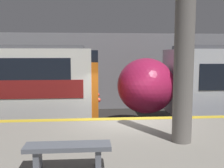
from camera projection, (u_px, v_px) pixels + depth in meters
ground_plane at (127, 152)px, 8.45m from camera, size 120.00×120.00×0.00m
platform at (142, 167)px, 6.02m from camera, size 40.00×4.77×1.15m
station_rear_barrier at (111, 71)px, 14.95m from camera, size 50.00×0.15×4.31m
support_pillar_near at (184, 65)px, 5.86m from camera, size 0.44×0.44×3.55m
platform_bench at (68, 151)px, 4.57m from camera, size 1.50×0.40×0.45m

